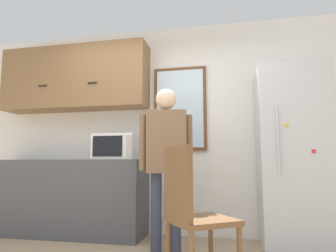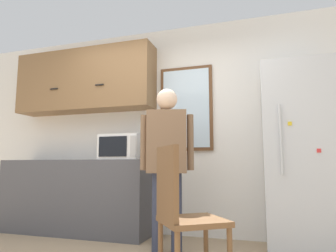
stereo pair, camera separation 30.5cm
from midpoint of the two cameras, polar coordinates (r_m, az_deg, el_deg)
back_wall at (r=3.93m, az=-2.91°, el=-0.37°), size 6.00×0.06×2.70m
counter at (r=4.11m, az=-20.90°, el=-12.56°), size 2.01×0.55×0.93m
upper_cabinets at (r=4.33m, az=-19.27°, el=8.49°), size 2.01×0.39×0.85m
microwave at (r=3.75m, az=-11.91°, el=-3.94°), size 0.52×0.42×0.31m
person at (r=3.12m, az=-3.20°, el=-4.68°), size 0.54×0.32×1.67m
refrigerator at (r=3.45m, az=20.44°, el=-5.43°), size 0.72×0.67×1.92m
chair at (r=2.32m, az=0.52°, el=-15.36°), size 0.63×0.63×1.01m
window at (r=3.87m, az=0.05°, el=3.35°), size 0.69×0.05×1.09m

